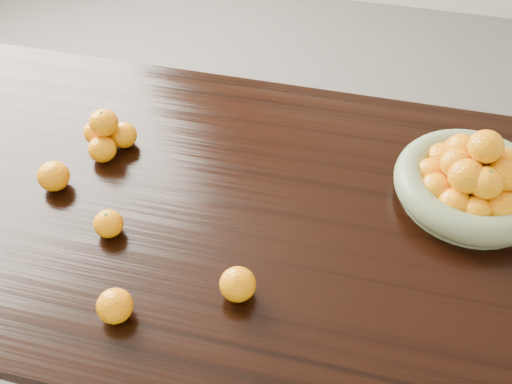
% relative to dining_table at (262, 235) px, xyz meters
% --- Properties ---
extents(ground, '(5.00, 5.00, 0.00)m').
position_rel_dining_table_xyz_m(ground, '(0.00, 0.00, -0.66)').
color(ground, '#514E4C').
rests_on(ground, ground).
extents(dining_table, '(2.00, 1.00, 0.75)m').
position_rel_dining_table_xyz_m(dining_table, '(0.00, 0.00, 0.00)').
color(dining_table, black).
rests_on(dining_table, ground).
extents(fruit_bowl, '(0.36, 0.36, 0.19)m').
position_rel_dining_table_xyz_m(fruit_bowl, '(0.46, 0.16, 0.14)').
color(fruit_bowl, gray).
rests_on(fruit_bowl, dining_table).
extents(orange_pyramid, '(0.14, 0.13, 0.12)m').
position_rel_dining_table_xyz_m(orange_pyramid, '(-0.43, 0.12, 0.14)').
color(orange_pyramid, '#FF9F07').
rests_on(orange_pyramid, dining_table).
extents(loose_orange_0, '(0.07, 0.07, 0.06)m').
position_rel_dining_table_xyz_m(loose_orange_0, '(-0.31, -0.14, 0.12)').
color(loose_orange_0, '#FF9F07').
rests_on(loose_orange_0, dining_table).
extents(loose_orange_1, '(0.07, 0.07, 0.07)m').
position_rel_dining_table_xyz_m(loose_orange_1, '(-0.21, -0.34, 0.12)').
color(loose_orange_1, '#FF9F07').
rests_on(loose_orange_1, dining_table).
extents(loose_orange_2, '(0.07, 0.07, 0.07)m').
position_rel_dining_table_xyz_m(loose_orange_2, '(0.01, -0.23, 0.12)').
color(loose_orange_2, '#FF9F07').
rests_on(loose_orange_2, dining_table).
extents(loose_orange_3, '(0.08, 0.08, 0.07)m').
position_rel_dining_table_xyz_m(loose_orange_3, '(-0.50, -0.04, 0.12)').
color(loose_orange_3, '#FF9F07').
rests_on(loose_orange_3, dining_table).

